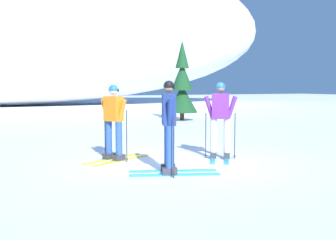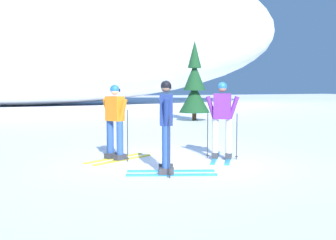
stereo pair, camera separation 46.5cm
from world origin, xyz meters
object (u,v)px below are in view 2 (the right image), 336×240
at_px(skier_purple_jacket, 222,119).
at_px(pine_tree_far_right, 194,87).
at_px(skier_navy_jacket, 166,125).
at_px(skier_orange_jacket, 115,121).

bearing_deg(skier_purple_jacket, pine_tree_far_right, 67.66).
bearing_deg(pine_tree_far_right, skier_navy_jacket, -118.29).
height_order(skier_purple_jacket, pine_tree_far_right, pine_tree_far_right).
distance_m(skier_navy_jacket, pine_tree_far_right, 12.15).
xyz_separation_m(skier_purple_jacket, pine_tree_far_right, (4.00, 9.72, 0.70)).
xyz_separation_m(skier_navy_jacket, pine_tree_far_right, (5.75, 10.68, 0.68)).
bearing_deg(skier_navy_jacket, skier_purple_jacket, 28.71).
bearing_deg(skier_purple_jacket, skier_navy_jacket, -151.29).
bearing_deg(pine_tree_far_right, skier_orange_jacket, -125.18).
height_order(skier_navy_jacket, pine_tree_far_right, pine_tree_far_right).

